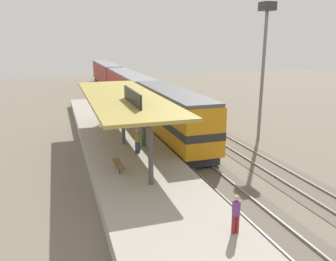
{
  "coord_description": "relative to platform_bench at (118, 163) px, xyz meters",
  "views": [
    {
      "loc": [
        -9.17,
        -25.06,
        8.72
      ],
      "look_at": [
        -1.38,
        -1.17,
        2.0
      ],
      "focal_mm": 36.49,
      "sensor_mm": 36.0,
      "label": 1
    }
  ],
  "objects": [
    {
      "name": "passenger_carriage_rear",
      "position": [
        6.0,
        46.15,
        0.97
      ],
      "size": [
        2.9,
        20.0,
        4.24
      ],
      "color": "#28282D",
      "rests_on": "track_near"
    },
    {
      "name": "light_mast",
      "position": [
        13.8,
        5.94,
        7.05
      ],
      "size": [
        1.1,
        1.1,
        11.7
      ],
      "color": "slate",
      "rests_on": "ground"
    },
    {
      "name": "locomotive",
      "position": [
        6.0,
        7.35,
        1.07
      ],
      "size": [
        2.93,
        14.43,
        4.44
      ],
      "color": "#28282D",
      "rests_on": "track_near"
    },
    {
      "name": "track_far",
      "position": [
        10.6,
        5.32,
        -1.31
      ],
      "size": [
        3.2,
        110.0,
        0.16
      ],
      "color": "#5F5649",
      "rests_on": "ground"
    },
    {
      "name": "person_waiting",
      "position": [
        3.42,
        -8.56,
        0.51
      ],
      "size": [
        0.34,
        0.34,
        1.71
      ],
      "color": "maroon",
      "rests_on": "platform"
    },
    {
      "name": "track_near",
      "position": [
        6.0,
        5.32,
        -1.31
      ],
      "size": [
        3.2,
        110.0,
        0.16
      ],
      "color": "#5F5649",
      "rests_on": "ground"
    },
    {
      "name": "platform_bench",
      "position": [
        0.0,
        0.0,
        0.0
      ],
      "size": [
        0.44,
        1.7,
        0.5
      ],
      "color": "#333338",
      "rests_on": "platform"
    },
    {
      "name": "person_walking",
      "position": [
        2.74,
        4.33,
        0.51
      ],
      "size": [
        0.34,
        0.34,
        1.71
      ],
      "color": "#23603D",
      "rests_on": "platform"
    },
    {
      "name": "ground_plane",
      "position": [
        8.0,
        5.32,
        -1.34
      ],
      "size": [
        120.0,
        120.0,
        0.0
      ],
      "primitive_type": "plane",
      "color": "#706656"
    },
    {
      "name": "passenger_carriage_front",
      "position": [
        6.0,
        25.35,
        0.97
      ],
      "size": [
        2.9,
        20.0,
        4.24
      ],
      "color": "#28282D",
      "rests_on": "track_near"
    },
    {
      "name": "station_canopy",
      "position": [
        1.4,
        5.23,
        3.19
      ],
      "size": [
        5.2,
        18.0,
        4.7
      ],
      "color": "#47474C",
      "rests_on": "platform"
    },
    {
      "name": "person_boarding",
      "position": [
        1.91,
        2.81,
        0.51
      ],
      "size": [
        0.34,
        0.34,
        1.71
      ],
      "color": "navy",
      "rests_on": "platform"
    },
    {
      "name": "platform",
      "position": [
        1.4,
        5.32,
        -0.89
      ],
      "size": [
        6.0,
        44.0,
        0.9
      ],
      "primitive_type": "cube",
      "color": "#9E998E",
      "rests_on": "ground"
    }
  ]
}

